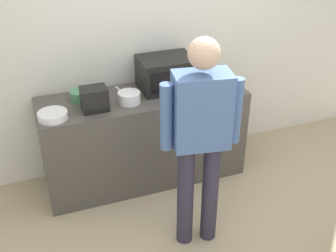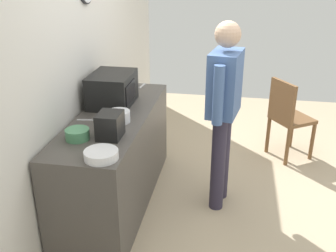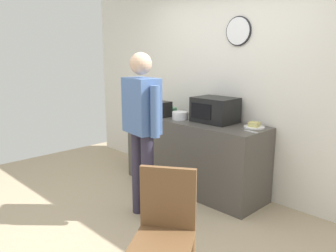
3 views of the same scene
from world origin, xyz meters
name	(u,v)px [view 1 (image 1 of 3)]	position (x,y,z in m)	size (l,w,h in m)	color
back_wall	(156,37)	(0.00, 1.60, 1.30)	(5.40, 0.13, 2.60)	silver
kitchen_counter	(144,138)	(-0.27, 1.22, 0.45)	(1.90, 0.62, 0.90)	#4C4742
microwave	(166,73)	(-0.01, 1.30, 1.05)	(0.50, 0.39, 0.30)	black
sandwich_plate	(213,76)	(0.50, 1.36, 0.92)	(0.23, 0.23, 0.07)	white
salad_bowl	(80,95)	(-0.81, 1.34, 0.94)	(0.19, 0.19, 0.08)	#4C8E60
cereal_bowl	(53,116)	(-1.08, 1.05, 0.93)	(0.24, 0.24, 0.06)	white
mixing_bowl	(129,97)	(-0.42, 1.13, 0.94)	(0.20, 0.20, 0.10)	white
toaster	(94,99)	(-0.73, 1.10, 1.00)	(0.22, 0.18, 0.20)	black
fork_utensil	(230,84)	(0.59, 1.16, 0.90)	(0.17, 0.02, 0.01)	silver
spoon_utensil	(119,90)	(-0.44, 1.41, 0.90)	(0.17, 0.02, 0.01)	silver
person_standing	(201,133)	(-0.13, 0.25, 1.02)	(0.58, 0.30, 1.72)	#2E293D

